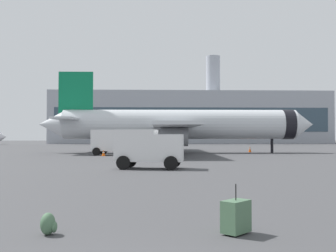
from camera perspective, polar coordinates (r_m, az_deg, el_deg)
airplane_at_gate at (r=52.27m, az=1.47°, el=0.18°), size 35.64×32.05×10.50m
service_truck at (r=46.15m, az=-7.73°, el=-2.13°), size 5.15×3.34×2.90m
cargo_van at (r=26.81m, az=-2.77°, el=-2.96°), size 4.65×2.88×2.60m
safety_cone_near at (r=56.03m, az=11.51°, el=-3.25°), size 0.44×0.44×0.77m
safety_cone_mid at (r=55.42m, az=-4.48°, el=-3.27°), size 0.44×0.44×0.83m
safety_cone_far at (r=44.67m, az=-9.11°, el=-3.79°), size 0.44×0.44×0.67m
rolling_suitcase at (r=9.18m, az=9.59°, el=-12.49°), size 0.74×0.73×1.10m
traveller_backpack at (r=9.40m, az=-16.55°, el=-13.17°), size 0.36×0.40×0.48m
terminal_building at (r=126.76m, az=3.06°, el=1.12°), size 83.26×21.50×27.51m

